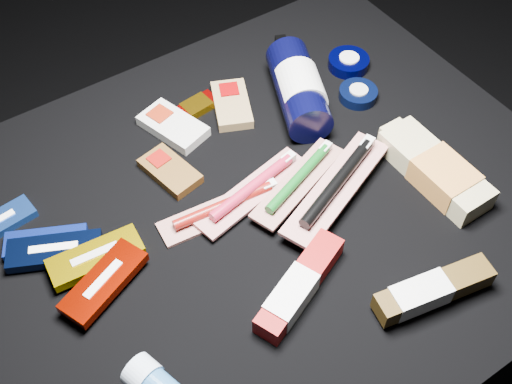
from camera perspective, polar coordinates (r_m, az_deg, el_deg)
ground at (r=1.32m, az=-0.31°, el=-11.97°), size 3.00×3.00×0.00m
cloth_table at (r=1.14m, az=-0.35°, el=-7.52°), size 0.98×0.78×0.40m
luna_bar_1 at (r=0.98m, az=-18.17°, el=-4.28°), size 0.12×0.09×0.02m
luna_bar_2 at (r=0.96m, az=-17.46°, el=-5.01°), size 0.14×0.10×0.02m
luna_bar_3 at (r=0.94m, az=-14.06°, el=-5.64°), size 0.14×0.06×0.02m
luna_bar_4 at (r=0.91m, az=-13.35°, el=-7.79°), size 0.14×0.10×0.02m
clif_bar_0 at (r=1.02m, az=-7.80°, el=1.98°), size 0.07×0.11×0.02m
clif_bar_1 at (r=1.09m, az=-7.56°, el=5.95°), size 0.09×0.13×0.02m
clif_bar_2 at (r=1.12m, az=-2.21°, el=7.93°), size 0.10×0.12×0.02m
power_bar at (r=1.11m, az=-5.82°, el=7.27°), size 0.12×0.05×0.01m
lotion_bottle at (r=1.10m, az=3.80°, el=9.17°), size 0.14×0.24×0.08m
cream_tin_upper at (r=1.21m, az=8.23°, el=11.34°), size 0.07×0.07×0.02m
cream_tin_lower at (r=1.15m, az=9.06°, el=8.61°), size 0.07×0.07×0.02m
bodywash_bottle at (r=1.03m, az=15.71°, el=1.82°), size 0.07×0.20×0.04m
toothbrush_pack_0 at (r=0.97m, az=-2.77°, el=-1.35°), size 0.21×0.07×0.02m
toothbrush_pack_1 at (r=0.98m, az=-0.24°, el=0.31°), size 0.21×0.09×0.02m
toothbrush_pack_2 at (r=0.99m, az=3.86°, el=1.13°), size 0.20×0.11×0.02m
toothbrush_pack_3 at (r=0.97m, az=7.30°, el=0.72°), size 0.24×0.14×0.03m
toothpaste_carton_red at (r=0.88m, az=3.66°, el=-8.59°), size 0.18×0.10×0.03m
toothpaste_carton_green at (r=0.90m, az=15.11°, el=-8.54°), size 0.17×0.07×0.03m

